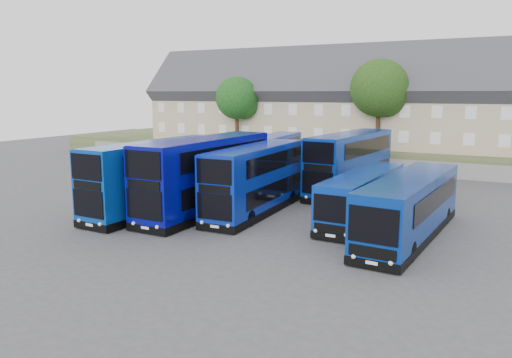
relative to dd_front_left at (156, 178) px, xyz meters
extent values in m
plane|color=#434348|center=(6.61, -1.18, -2.28)|extent=(120.00, 120.00, 0.00)
cube|color=slate|center=(6.61, 22.82, -1.53)|extent=(70.00, 0.40, 1.50)
cube|color=#3E4A29|center=(6.61, 32.82, -1.28)|extent=(80.00, 20.00, 2.00)
cube|color=tan|center=(-17.39, 28.82, 2.72)|extent=(6.00, 8.00, 6.00)
cube|color=#3D3D42|center=(-17.39, 28.82, 5.72)|extent=(6.00, 10.40, 10.40)
cube|color=brown|center=(-15.89, 28.82, 9.56)|extent=(0.60, 0.90, 1.40)
cube|color=tan|center=(-11.39, 28.82, 2.72)|extent=(6.00, 8.00, 6.00)
cube|color=#3D3D42|center=(-11.39, 28.82, 5.72)|extent=(6.00, 10.40, 10.40)
cube|color=brown|center=(-9.89, 28.82, 9.56)|extent=(0.60, 0.90, 1.40)
cube|color=tan|center=(-5.39, 28.82, 2.72)|extent=(6.00, 8.00, 6.00)
cube|color=#3D3D42|center=(-5.39, 28.82, 5.72)|extent=(6.00, 10.40, 10.40)
cube|color=brown|center=(-3.89, 28.82, 9.56)|extent=(0.60, 0.90, 1.40)
cube|color=tan|center=(0.61, 28.82, 2.72)|extent=(6.00, 8.00, 6.00)
cube|color=#3D3D42|center=(0.61, 28.82, 5.72)|extent=(6.00, 10.40, 10.40)
cube|color=brown|center=(2.11, 28.82, 9.56)|extent=(0.60, 0.90, 1.40)
cube|color=tan|center=(6.61, 28.82, 2.72)|extent=(6.00, 8.00, 6.00)
cube|color=#3D3D42|center=(6.61, 28.82, 5.72)|extent=(6.00, 10.40, 10.40)
cube|color=brown|center=(8.11, 28.82, 9.56)|extent=(0.60, 0.90, 1.40)
cube|color=tan|center=(12.61, 28.82, 2.72)|extent=(6.00, 8.00, 6.00)
cube|color=#3D3D42|center=(12.61, 28.82, 5.72)|extent=(6.00, 10.40, 10.40)
cube|color=brown|center=(14.11, 28.82, 9.56)|extent=(0.60, 0.90, 1.40)
cube|color=tan|center=(18.61, 28.82, 2.72)|extent=(6.00, 8.00, 6.00)
cube|color=#3D3D42|center=(18.61, 28.82, 5.72)|extent=(6.00, 10.40, 10.40)
cube|color=#083A98|center=(0.00, 0.02, 0.21)|extent=(3.10, 11.68, 4.28)
cube|color=black|center=(0.00, 0.02, -1.98)|extent=(3.14, 11.72, 0.45)
cube|color=black|center=(-0.23, -5.79, -0.65)|extent=(2.33, 0.15, 1.58)
cube|color=black|center=(-0.23, -5.79, 1.46)|extent=(2.33, 0.15, 1.47)
cylinder|color=black|center=(-1.31, -3.52, -1.78)|extent=(0.34, 1.01, 1.00)
cube|color=#070985|center=(3.10, 1.33, 0.35)|extent=(2.96, 12.28, 4.55)
cube|color=black|center=(3.10, 1.33, -1.98)|extent=(3.00, 12.32, 0.45)
cube|color=black|center=(3.01, -4.82, -0.55)|extent=(2.48, 0.10, 1.67)
cube|color=black|center=(3.01, -4.82, 1.67)|extent=(2.48, 0.10, 1.56)
cylinder|color=black|center=(1.80, -2.58, -1.78)|extent=(0.31, 1.00, 1.00)
cube|color=#0825A0|center=(6.10, 2.71, 0.09)|extent=(2.92, 11.05, 4.03)
cube|color=black|center=(6.10, 2.71, -1.98)|extent=(2.96, 11.09, 0.45)
cube|color=black|center=(6.32, -2.80, -0.73)|extent=(2.19, 0.15, 1.49)
cube|color=black|center=(6.32, -2.80, 1.26)|extent=(2.19, 0.15, 1.39)
cylinder|color=black|center=(5.14, -0.61, -1.78)|extent=(0.34, 1.01, 1.00)
cube|color=#0826A1|center=(1.93, 13.64, -0.07)|extent=(3.29, 10.34, 3.72)
cube|color=black|center=(1.93, 13.64, -1.98)|extent=(3.33, 10.39, 0.45)
cube|color=black|center=(2.43, 8.55, -0.84)|extent=(2.01, 0.26, 1.39)
cube|color=black|center=(2.43, 8.55, 1.00)|extent=(2.01, 0.26, 1.29)
cylinder|color=black|center=(1.21, 10.68, -1.78)|extent=(0.40, 1.02, 1.00)
cube|color=navy|center=(9.54, 12.20, 0.24)|extent=(3.72, 11.88, 4.33)
cube|color=black|center=(9.54, 12.20, -1.98)|extent=(3.77, 11.93, 0.45)
cube|color=black|center=(9.00, 6.35, -0.63)|extent=(2.35, 0.28, 1.59)
cube|color=black|center=(9.00, 6.35, 1.49)|extent=(2.35, 0.28, 1.49)
cylinder|color=black|center=(8.03, 8.68, -1.78)|extent=(0.39, 1.02, 1.00)
cube|color=#0831A0|center=(12.90, 3.97, -0.61)|extent=(2.65, 10.94, 2.64)
cube|color=black|center=(12.90, 3.97, -1.98)|extent=(2.69, 10.98, 0.45)
cube|color=black|center=(12.71, -1.49, -0.42)|extent=(1.96, 0.13, 1.45)
cylinder|color=black|center=(11.81, 0.78, -1.78)|extent=(0.34, 1.01, 1.00)
cube|color=navy|center=(16.19, 1.45, -0.41)|extent=(3.43, 12.49, 3.04)
cube|color=black|center=(16.19, 1.45, -1.98)|extent=(3.47, 12.53, 0.45)
cube|color=black|center=(15.76, -4.73, -0.17)|extent=(2.27, 0.22, 1.64)
cylinder|color=black|center=(14.78, -2.43, -1.78)|extent=(0.37, 1.02, 1.00)
cylinder|color=#382314|center=(-7.39, 23.82, 1.60)|extent=(0.44, 0.44, 3.75)
sphere|color=black|center=(-7.39, 23.82, 4.97)|extent=(4.80, 4.80, 4.80)
sphere|color=black|center=(-6.79, 24.22, 4.22)|extent=(3.30, 3.30, 3.30)
cylinder|color=#382314|center=(8.61, 24.32, 1.97)|extent=(0.44, 0.44, 4.50)
sphere|color=#1A360E|center=(8.61, 24.32, 6.02)|extent=(5.76, 5.76, 5.76)
sphere|color=#1A360E|center=(9.21, 24.72, 5.12)|extent=(3.96, 3.96, 3.96)
camera|label=1|loc=(20.99, -25.85, 5.59)|focal=35.00mm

